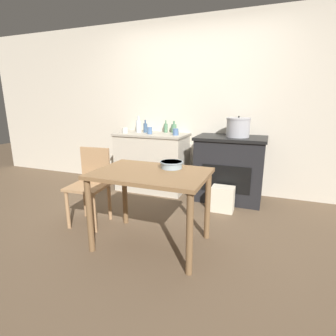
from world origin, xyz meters
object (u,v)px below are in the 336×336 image
flour_sack (223,199)px  bottle_mid_left (174,128)px  bottle_left (166,128)px  bottle_center_left (145,128)px  mixing_bowl_large (171,164)px  bottle_far_left (139,126)px  stock_pot (238,127)px  cup_center_right (176,132)px  chair (91,183)px  work_table (151,183)px  cup_center (125,130)px  cup_mid_right (150,131)px  stove (230,168)px

flour_sack → bottle_mid_left: bearing=143.2°
bottle_mid_left → bottle_left: bearing=-178.9°
bottle_center_left → mixing_bowl_large: bearing=-55.7°
flour_sack → bottle_far_left: (-1.45, 0.54, 0.82)m
flour_sack → stock_pot: (0.08, 0.45, 0.87)m
bottle_center_left → cup_center_right: bottle_center_left is taller
flour_sack → chair: bearing=-148.1°
work_table → cup_center: 1.83m
chair → cup_center: (-0.25, 1.22, 0.46)m
work_table → mixing_bowl_large: size_ratio=4.67×
bottle_far_left → cup_center_right: size_ratio=2.68×
cup_center → cup_mid_right: 0.42m
stove → bottle_center_left: bottle_center_left is taller
bottle_center_left → cup_mid_right: (0.15, -0.16, -0.02)m
stock_pot → bottle_left: stock_pot is taller
mixing_bowl_large → work_table: bearing=-124.5°
stove → bottle_left: bearing=168.7°
flour_sack → cup_center: bearing=166.9°
cup_center_right → cup_mid_right: (-0.41, -0.01, 0.00)m
chair → cup_center_right: size_ratio=9.02×
bottle_mid_left → cup_center: bottle_mid_left is taller
stove → cup_mid_right: size_ratio=9.01×
bottle_center_left → flour_sack: bearing=-22.3°
bottle_left → cup_center: (-0.56, -0.30, -0.03)m
bottle_mid_left → cup_mid_right: bottle_mid_left is taller
bottle_far_left → bottle_left: size_ratio=1.35×
chair → bottle_center_left: bottle_center_left is taller
stove → bottle_left: (-1.05, 0.21, 0.51)m
chair → mixing_bowl_large: 1.03m
bottle_mid_left → bottle_center_left: 0.45m
chair → cup_center: cup_center is taller
mixing_bowl_large → cup_mid_right: cup_mid_right is taller
stock_pot → cup_center_right: size_ratio=3.33×
bottle_left → cup_center: 0.64m
stove → bottle_far_left: bottle_far_left is taller
work_table → bottle_left: bearing=107.3°
stove → mixing_bowl_large: bearing=-105.7°
stock_pot → bottle_mid_left: size_ratio=1.73×
flour_sack → stock_pot: size_ratio=1.02×
stove → bottle_left: size_ratio=5.00×
flour_sack → work_table: bearing=-115.6°
stock_pot → bottle_left: 1.15m
work_table → bottle_center_left: (-0.83, 1.61, 0.34)m
bottle_mid_left → mixing_bowl_large: bearing=-70.9°
chair → mixing_bowl_large: bearing=-6.1°
cup_center_right → cup_mid_right: cup_mid_right is taller
bottle_left → cup_center: bearing=-151.5°
stock_pot → mixing_bowl_large: 1.42m
stove → chair: size_ratio=1.10×
bottle_mid_left → bottle_center_left: bottle_center_left is taller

